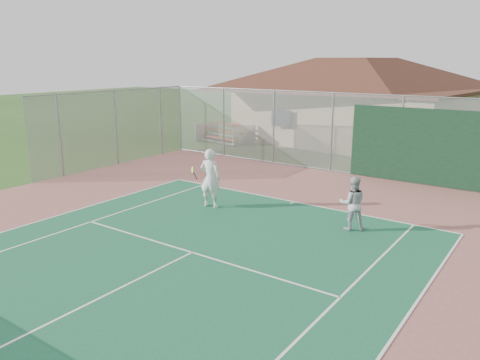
# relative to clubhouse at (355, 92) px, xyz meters

# --- Properties ---
(back_fence) EXTENTS (20.08, 0.11, 3.53)m
(back_fence) POSITION_rel_clubhouse_xyz_m (5.34, -8.10, -1.35)
(back_fence) COLOR gray
(back_fence) RESTS_ON ground
(side_fence_left) EXTENTS (0.08, 9.00, 3.50)m
(side_fence_left) POSITION_rel_clubhouse_xyz_m (-6.76, -12.58, -1.27)
(side_fence_left) COLOR gray
(side_fence_left) RESTS_ON ground
(clubhouse) EXTENTS (14.79, 10.79, 5.95)m
(clubhouse) POSITION_rel_clubhouse_xyz_m (0.00, 0.00, 0.00)
(clubhouse) COLOR tan
(clubhouse) RESTS_ON ground
(bleachers) EXTENTS (3.27, 2.26, 1.11)m
(bleachers) POSITION_rel_clubhouse_xyz_m (-6.25, -4.72, -2.43)
(bleachers) COLOR #A53826
(bleachers) RESTS_ON ground
(player_white_front) EXTENTS (1.09, 0.75, 2.01)m
(player_white_front) POSITION_rel_clubhouse_xyz_m (1.18, -15.35, -2.01)
(player_white_front) COLOR white
(player_white_front) RESTS_ON ground
(player_grey_back) EXTENTS (0.98, 0.92, 1.60)m
(player_grey_back) POSITION_rel_clubhouse_xyz_m (5.93, -14.65, -2.22)
(player_grey_back) COLOR #ADAFB2
(player_grey_back) RESTS_ON ground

